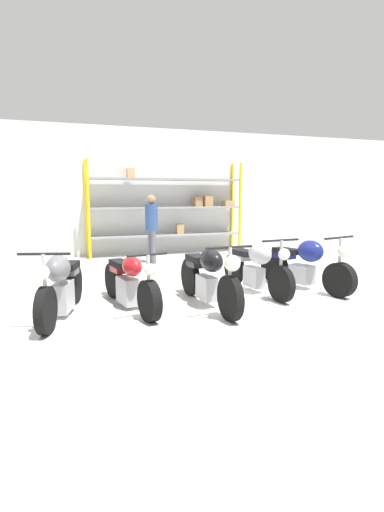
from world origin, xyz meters
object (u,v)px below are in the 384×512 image
at_px(motorcycle_grey, 61,285).
at_px(motorcycle_silver, 256,266).
at_px(motorcycle_blue, 305,264).
at_px(motorcycle_red, 129,283).
at_px(person_browsing, 152,223).
at_px(motorcycle_black, 209,276).
at_px(shelving_rack, 171,207).

relative_size(motorcycle_grey, motorcycle_silver, 0.97).
relative_size(motorcycle_grey, motorcycle_blue, 0.98).
distance_m(motorcycle_red, person_browsing, 4.10).
bearing_deg(motorcycle_grey, motorcycle_black, 100.46).
xyz_separation_m(motorcycle_silver, motorcycle_blue, (0.98, -0.06, -0.03)).
distance_m(motorcycle_red, motorcycle_silver, 2.31).
height_order(motorcycle_grey, motorcycle_blue, motorcycle_blue).
relative_size(motorcycle_red, person_browsing, 1.22).
bearing_deg(shelving_rack, motorcycle_red, -112.98).
xyz_separation_m(motorcycle_black, motorcycle_blue, (2.11, 0.51, -0.03)).
relative_size(motorcycle_grey, person_browsing, 1.18).
height_order(shelving_rack, motorcycle_silver, shelving_rack).
bearing_deg(shelving_rack, motorcycle_grey, -120.98).
height_order(motorcycle_red, person_browsing, person_browsing).
distance_m(motorcycle_silver, motorcycle_blue, 0.98).
relative_size(motorcycle_silver, person_browsing, 1.21).
relative_size(motorcycle_red, motorcycle_silver, 1.01).
bearing_deg(motorcycle_black, shelving_rack, 167.65).
bearing_deg(motorcycle_black, motorcycle_silver, 114.97).
bearing_deg(motorcycle_silver, motorcycle_blue, 81.52).
height_order(motorcycle_grey, motorcycle_silver, motorcycle_grey).
relative_size(shelving_rack, person_browsing, 2.64).
height_order(motorcycle_red, motorcycle_blue, motorcycle_blue).
height_order(shelving_rack, motorcycle_black, shelving_rack).
bearing_deg(person_browsing, motorcycle_blue, 110.59).
bearing_deg(motorcycle_blue, person_browsing, -166.78).
height_order(motorcycle_black, person_browsing, person_browsing).
bearing_deg(motorcycle_blue, motorcycle_red, -102.22).
bearing_deg(motorcycle_blue, motorcycle_silver, -108.40).
bearing_deg(person_browsing, shelving_rack, -130.95).
height_order(motorcycle_red, motorcycle_silver, motorcycle_silver).
relative_size(shelving_rack, motorcycle_silver, 2.17).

